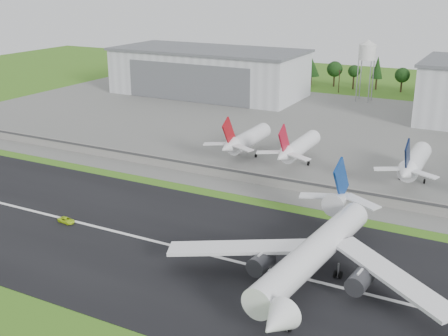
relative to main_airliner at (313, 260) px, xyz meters
The scene contains 14 objects.
ground 31.81m from the main_airliner, 162.28° to the right, with size 600.00×600.00×0.00m, color #3B6B19.
runway 30.33m from the main_airliner, behind, with size 320.00×60.00×0.10m, color black.
runway_centerline 30.32m from the main_airliner, behind, with size 220.00×1.00×0.02m, color white.
apron 114.52m from the main_airliner, 105.17° to the left, with size 320.00×150.00×0.10m, color slate.
blast_fence 54.49m from the main_airliner, 123.39° to the left, with size 240.00×0.61×3.50m.
hangar_west 190.44m from the main_airliner, 125.29° to the left, with size 97.00×44.00×23.20m.
water_tower 179.96m from the main_airliner, 101.26° to the left, with size 8.40×8.40×29.40m.
utility_poles 192.84m from the main_airliner, 98.93° to the left, with size 230.00×3.00×12.00m, color black, non-canonical shape.
treeline 207.66m from the main_airliner, 98.29° to the left, with size 320.00×16.00×22.00m, color black, non-canonical shape.
main_airliner is the anchor object (origin of this frame).
ground_vehicle 62.52m from the main_airliner, behind, with size 2.11×4.59×1.27m, color #C2EA1B.
parked_jet_red_a 81.77m from the main_airliner, 125.00° to the left, with size 7.36×31.29×16.53m.
parked_jet_red_b 72.77m from the main_airliner, 113.07° to the left, with size 7.36×31.29×16.35m.
parked_jet_navy 67.36m from the main_airliner, 84.08° to the left, with size 7.36×31.29×16.66m.
Camera 1 is at (59.94, -84.61, 56.66)m, focal length 45.00 mm.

